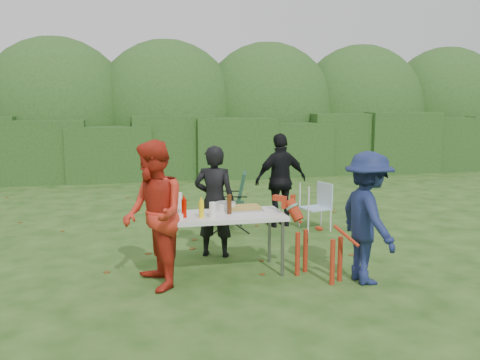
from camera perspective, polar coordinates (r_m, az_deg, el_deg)
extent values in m
plane|color=#1E4211|center=(6.61, -0.81, -9.69)|extent=(80.00, 80.00, 0.00)
cube|color=#23471C|center=(14.25, -7.57, 3.63)|extent=(22.00, 1.40, 1.70)
ellipsoid|color=#3D6628|center=(15.80, -8.17, 6.83)|extent=(20.00, 2.60, 3.20)
cube|color=silver|center=(6.19, -1.98, -4.08)|extent=(1.50, 0.70, 0.05)
cylinder|color=slate|center=(5.93, -7.98, -8.44)|extent=(0.04, 0.04, 0.69)
cylinder|color=slate|center=(6.18, 4.79, -7.66)|extent=(0.04, 0.04, 0.69)
cylinder|color=slate|center=(6.47, -8.41, -7.00)|extent=(0.04, 0.04, 0.69)
cylinder|color=slate|center=(6.70, 3.33, -6.36)|extent=(0.04, 0.04, 0.69)
imported|color=black|center=(6.88, -2.88, -2.40)|extent=(0.65, 0.54, 1.52)
imported|color=red|center=(5.76, -9.68, -3.91)|extent=(0.79, 0.93, 1.68)
imported|color=black|center=(8.58, 4.61, -0.02)|extent=(0.98, 0.53, 1.58)
imported|color=#18234F|center=(6.05, 14.14, -4.13)|extent=(0.62, 1.02, 1.54)
cube|color=#B7B7BA|center=(6.41, 0.42, -3.32)|extent=(0.45, 0.30, 0.02)
cube|color=#AD913E|center=(6.40, 0.42, -3.07)|extent=(0.40, 0.26, 0.04)
cylinder|color=yellow|center=(5.99, -4.35, -3.32)|extent=(0.06, 0.06, 0.20)
cylinder|color=#B40C00|center=(6.02, -6.30, -3.19)|extent=(0.06, 0.06, 0.22)
cylinder|color=#47230F|center=(6.18, -1.21, -2.73)|extent=(0.06, 0.06, 0.24)
cylinder|color=white|center=(6.23, -7.07, -2.61)|extent=(0.12, 0.12, 0.26)
cylinder|color=white|center=(6.00, -3.09, -3.37)|extent=(0.08, 0.08, 0.18)
cylinder|color=silver|center=(6.40, -1.64, -2.96)|extent=(0.26, 0.26, 0.10)
cylinder|color=white|center=(6.00, -7.53, -4.08)|extent=(0.24, 0.24, 0.05)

